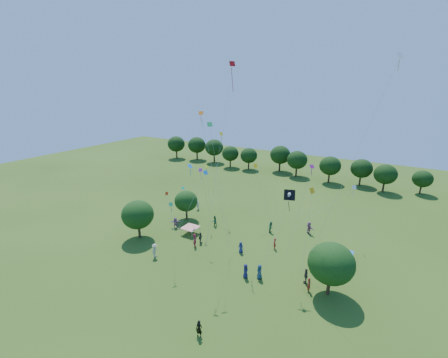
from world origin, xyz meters
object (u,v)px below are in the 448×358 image
Objects in this scene: near_tree_north at (186,201)px; man_in_black at (199,329)px; tent_red_stripe at (190,227)px; pirate_kite at (289,196)px; red_high_kite at (227,100)px; tent_blue at (344,253)px; near_tree_west at (138,215)px; near_tree_east at (331,263)px.

near_tree_north is 24.94m from man_in_black.
pirate_kite is (15.67, -3.01, 9.01)m from tent_red_stripe.
red_high_kite is (-6.66, 16.49, 18.70)m from man_in_black.
red_high_kite is at bearing -170.00° from tent_blue.
tent_red_stripe is 19.47m from man_in_black.
pirate_kite reaches higher than near_tree_west.
pirate_kite is (3.45, 12.15, 9.22)m from man_in_black.
tent_red_stripe is (3.69, -3.90, -2.17)m from near_tree_north.
red_high_kite reaches higher than near_tree_north.
tent_blue is at bearing 52.84° from pirate_kite.
near_tree_west is 0.96× the size of near_tree_east.
tent_red_stripe is 18.33m from pirate_kite.
near_tree_west is 7.86m from tent_red_stripe.
near_tree_east is 22.45m from red_high_kite.
man_in_black is at bearing -50.14° from near_tree_north.
near_tree_west reaches higher than near_tree_north.
tent_red_stripe is 1.33× the size of man_in_black.
near_tree_east reaches higher than tent_blue.
near_tree_west is 3.45× the size of man_in_black.
man_in_black is (17.97, -10.45, -2.81)m from near_tree_west.
tent_red_stripe is at bearing -166.51° from red_high_kite.
pirate_kite is at bearing -10.86° from tent_red_stripe.
near_tree_east is at bearing -9.64° from tent_red_stripe.
man_in_black is 0.07× the size of red_high_kite.
red_high_kite is at bearing -15.49° from near_tree_north.
tent_red_stripe is 21.42m from tent_blue.
tent_blue is (24.71, 0.16, -2.17)m from near_tree_north.
pirate_kite is at bearing 63.17° from man_in_black.
near_tree_west is 1.16× the size of near_tree_north.
near_tree_east is (26.54, 1.17, 0.14)m from near_tree_west.
tent_blue is at bearing 0.38° from near_tree_north.
near_tree_east reaches higher than man_in_black.
near_tree_east reaches higher than tent_red_stripe.
pirate_kite is 14.52m from red_high_kite.
tent_red_stripe is 19.36m from red_high_kite.
near_tree_east is 2.70× the size of tent_blue.
tent_red_stripe is (-20.80, 3.53, -2.74)m from near_tree_east.
near_tree_north is 24.81m from tent_blue.
near_tree_east is at bearing 42.61° from man_in_black.
red_high_kite is (11.31, 6.04, 15.89)m from near_tree_west.
near_tree_west is at bearing -151.90° from red_high_kite.
near_tree_north reaches higher than tent_red_stripe.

